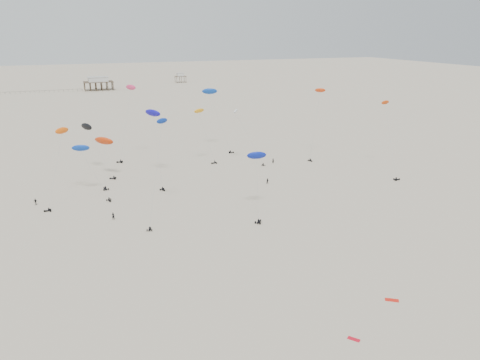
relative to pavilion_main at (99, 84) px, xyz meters
name	(u,v)px	position (x,y,z in m)	size (l,w,h in m)	color
ground_plane	(152,126)	(10.00, -150.00, -4.22)	(900.00, 900.00, 0.00)	beige
pavilion_main	(99,84)	(0.00, 0.00, 0.00)	(21.00, 13.00, 9.80)	brown
pavilion_small	(180,78)	(70.00, 30.00, -0.74)	(9.00, 7.00, 8.00)	brown
pier_fence	(23,92)	(-52.00, 0.00, -3.45)	(80.20, 0.20, 1.50)	black
rig_0	(157,163)	(-10.32, -261.23, 9.10)	(9.11, 14.57, 25.13)	black
rig_1	(58,150)	(-31.43, -239.99, 9.03)	(8.30, 13.20, 20.42)	black
rig_2	(317,113)	(52.23, -226.59, 11.44)	(9.02, 9.10, 24.11)	black
rig_3	(86,157)	(-24.90, -238.80, 6.35)	(8.67, 11.33, 15.28)	black
rig_4	(243,126)	(26.06, -224.13, 8.21)	(9.11, 11.04, 18.98)	black
rig_5	(154,122)	(-4.52, -229.89, 12.88)	(5.39, 18.81, 22.94)	black
rig_6	(91,136)	(-21.68, -217.35, 7.51)	(8.68, 15.27, 18.12)	black
rig_7	(203,125)	(13.72, -219.35, 8.59)	(7.04, 5.75, 18.47)	black
rig_8	(390,134)	(64.15, -250.54, 7.96)	(7.79, 16.55, 25.00)	black
rig_9	(127,111)	(-8.65, -205.57, 12.35)	(9.18, 8.47, 25.31)	black
rig_10	(212,99)	(22.72, -201.66, 14.56)	(8.57, 13.08, 23.47)	black
rig_11	(104,146)	(-18.78, -224.91, 5.69)	(6.74, 17.44, 15.92)	black
rig_12	(257,170)	(12.40, -267.06, 6.64)	(6.75, 11.19, 15.77)	black
spectator_0	(114,219)	(-21.02, -259.11, -4.22)	(0.73, 0.50, 2.02)	black
spectator_1	(268,184)	(24.14, -247.97, -4.22)	(0.92, 0.53, 1.88)	black
spectator_2	(36,205)	(-38.34, -241.98, -4.22)	(1.17, 0.63, 1.98)	black
spectator_3	(273,163)	(35.05, -228.55, -4.22)	(0.71, 0.49, 1.96)	black
grounded_kite_a	(392,300)	(17.61, -311.56, -4.22)	(2.20, 0.90, 0.08)	red
grounded_kite_b	(354,339)	(5.76, -317.95, -4.22)	(1.80, 0.70, 0.07)	red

